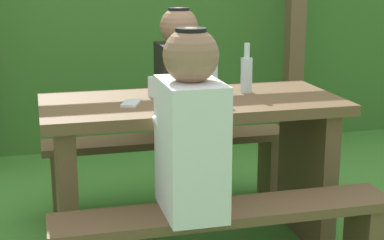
% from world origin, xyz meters
% --- Properties ---
extents(hedge_backdrop, '(6.40, 0.78, 1.93)m').
position_xyz_m(hedge_backdrop, '(0.00, 2.18, 0.97)').
color(hedge_backdrop, '#3C6F27').
rests_on(hedge_backdrop, ground_plane).
extents(pergola_post_right, '(0.12, 0.12, 1.95)m').
position_xyz_m(pergola_post_right, '(1.17, 1.49, 0.98)').
color(pergola_post_right, brown).
rests_on(pergola_post_right, ground_plane).
extents(picnic_table, '(1.40, 0.64, 0.75)m').
position_xyz_m(picnic_table, '(0.00, 0.00, 0.51)').
color(picnic_table, brown).
rests_on(picnic_table, ground_plane).
extents(bench_near, '(1.40, 0.24, 0.43)m').
position_xyz_m(bench_near, '(0.00, -0.54, 0.31)').
color(bench_near, brown).
rests_on(bench_near, ground_plane).
extents(bench_far, '(1.40, 0.24, 0.43)m').
position_xyz_m(bench_far, '(0.00, 0.54, 0.31)').
color(bench_far, brown).
rests_on(bench_far, ground_plane).
extents(person_white_shirt, '(0.25, 0.35, 0.72)m').
position_xyz_m(person_white_shirt, '(-0.14, -0.54, 0.76)').
color(person_white_shirt, white).
rests_on(person_white_shirt, bench_near).
extents(person_black_coat, '(0.25, 0.35, 0.72)m').
position_xyz_m(person_black_coat, '(0.07, 0.54, 0.76)').
color(person_black_coat, black).
rests_on(person_black_coat, bench_far).
extents(drinking_glass, '(0.07, 0.07, 0.09)m').
position_xyz_m(drinking_glass, '(-0.15, 0.10, 0.80)').
color(drinking_glass, silver).
rests_on(drinking_glass, picnic_table).
extents(bottle_left, '(0.06, 0.06, 0.24)m').
position_xyz_m(bottle_left, '(0.30, 0.09, 0.85)').
color(bottle_left, silver).
rests_on(bottle_left, picnic_table).
extents(bottle_right, '(0.06, 0.06, 0.23)m').
position_xyz_m(bottle_right, '(0.02, -0.08, 0.84)').
color(bottle_right, silver).
rests_on(bottle_right, picnic_table).
extents(bottle_center, '(0.06, 0.06, 0.24)m').
position_xyz_m(bottle_center, '(0.10, 0.03, 0.85)').
color(bottle_center, silver).
rests_on(bottle_center, picnic_table).
extents(cell_phone, '(0.12, 0.16, 0.01)m').
position_xyz_m(cell_phone, '(-0.29, -0.03, 0.76)').
color(cell_phone, silver).
rests_on(cell_phone, picnic_table).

